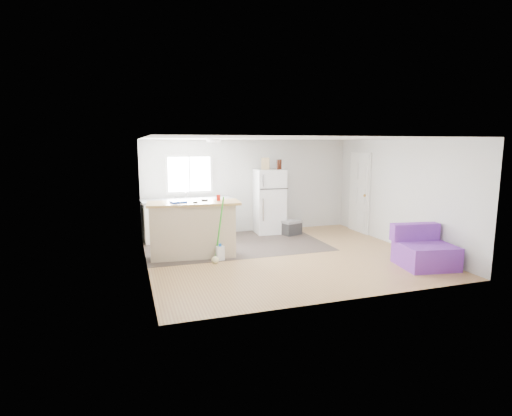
{
  "coord_description": "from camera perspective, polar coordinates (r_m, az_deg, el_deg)",
  "views": [
    {
      "loc": [
        -3.06,
        -7.43,
        2.29
      ],
      "look_at": [
        -0.4,
        0.7,
        0.91
      ],
      "focal_mm": 28.0,
      "sensor_mm": 36.0,
      "label": 1
    }
  ],
  "objects": [
    {
      "name": "bottle_right",
      "position": [
        10.32,
        3.49,
        6.24
      ],
      "size": [
        0.08,
        0.08,
        0.25
      ],
      "primitive_type": "cylinder",
      "rotation": [
        0.0,
        0.0,
        -0.11
      ],
      "color": "#38150A",
      "rests_on": "refrigerator"
    },
    {
      "name": "cooler",
      "position": [
        10.21,
        5.11,
        -2.78
      ],
      "size": [
        0.56,
        0.47,
        0.37
      ],
      "rotation": [
        0.0,
        0.0,
        0.33
      ],
      "color": "#2C2C2E",
      "rests_on": "floor"
    },
    {
      "name": "cardboard_box",
      "position": [
        10.15,
        1.35,
        6.35
      ],
      "size": [
        0.22,
        0.17,
        0.3
      ],
      "primitive_type": "cube",
      "rotation": [
        0.0,
        0.0,
        -0.42
      ],
      "color": "#A1885C",
      "rests_on": "refrigerator"
    },
    {
      "name": "red_cup",
      "position": [
        8.26,
        -5.39,
        1.48
      ],
      "size": [
        0.09,
        0.09,
        0.12
      ],
      "primitive_type": "cylinder",
      "rotation": [
        0.0,
        0.0,
        0.09
      ],
      "color": "red",
      "rests_on": "peninsula"
    },
    {
      "name": "kitchen_cabinets",
      "position": [
        9.86,
        -9.67,
        -1.47
      ],
      "size": [
        2.23,
        0.84,
        1.27
      ],
      "rotation": [
        0.0,
        0.0,
        0.08
      ],
      "color": "white",
      "rests_on": "floor"
    },
    {
      "name": "interior_door",
      "position": [
        10.75,
        14.55,
        2.05
      ],
      "size": [
        0.11,
        0.92,
        2.1
      ],
      "color": "white",
      "rests_on": "right_wall"
    },
    {
      "name": "purple_seat",
      "position": [
        8.21,
        22.85,
        -5.75
      ],
      "size": [
        1.07,
        1.03,
        0.77
      ],
      "rotation": [
        0.0,
        0.0,
        -0.16
      ],
      "color": "purple",
      "rests_on": "floor"
    },
    {
      "name": "tool_a",
      "position": [
        8.27,
        -7.36,
        1.13
      ],
      "size": [
        0.15,
        0.07,
        0.03
      ],
      "primitive_type": "cube",
      "rotation": [
        0.0,
        0.0,
        -0.18
      ],
      "color": "black",
      "rests_on": "peninsula"
    },
    {
      "name": "peninsula",
      "position": [
        8.24,
        -9.0,
        -3.0
      ],
      "size": [
        1.91,
        0.89,
        1.13
      ],
      "rotation": [
        0.0,
        0.0,
        -0.1
      ],
      "color": "tan",
      "rests_on": "floor"
    },
    {
      "name": "refrigerator",
      "position": [
        10.29,
        1.92,
        0.94
      ],
      "size": [
        0.76,
        0.73,
        1.65
      ],
      "rotation": [
        0.0,
        0.0,
        -0.06
      ],
      "color": "white",
      "rests_on": "floor"
    },
    {
      "name": "mop",
      "position": [
        7.84,
        -5.67,
        -6.14
      ],
      "size": [
        0.27,
        0.36,
        1.31
      ],
      "rotation": [
        0.0,
        0.0,
        0.35
      ],
      "color": "green",
      "rests_on": "floor"
    },
    {
      "name": "cleaner_jug",
      "position": [
        8.01,
        -5.13,
        -6.42
      ],
      "size": [
        0.17,
        0.13,
        0.34
      ],
      "rotation": [
        0.0,
        0.0,
        0.13
      ],
      "color": "white",
      "rests_on": "floor"
    },
    {
      "name": "room",
      "position": [
        8.11,
        4.2,
        1.37
      ],
      "size": [
        5.51,
        5.01,
        2.41
      ],
      "color": "#93643D",
      "rests_on": "ground"
    },
    {
      "name": "ceiling_fixture",
      "position": [
        8.83,
        -6.07,
        9.54
      ],
      "size": [
        0.3,
        0.3,
        0.07
      ],
      "primitive_type": "cylinder",
      "color": "white",
      "rests_on": "ceiling"
    },
    {
      "name": "vinyl_zone",
      "position": [
        9.27,
        -3.01,
        -5.16
      ],
      "size": [
        4.05,
        2.5,
        0.0
      ],
      "primitive_type": "cube",
      "color": "#352C27",
      "rests_on": "floor"
    },
    {
      "name": "tool_b",
      "position": [
        8.01,
        -8.66,
        0.83
      ],
      "size": [
        0.11,
        0.07,
        0.03
      ],
      "primitive_type": "cube",
      "rotation": [
        0.0,
        0.0,
        0.33
      ],
      "color": "black",
      "rests_on": "peninsula"
    },
    {
      "name": "blue_tray",
      "position": [
        8.08,
        -11.01,
        0.87
      ],
      "size": [
        0.34,
        0.28,
        0.04
      ],
      "primitive_type": "cube",
      "rotation": [
        0.0,
        0.0,
        0.24
      ],
      "color": "blue",
      "rests_on": "peninsula"
    },
    {
      "name": "bottle_left",
      "position": [
        10.23,
        3.19,
        6.22
      ],
      "size": [
        0.09,
        0.09,
        0.25
      ],
      "primitive_type": "cylinder",
      "rotation": [
        0.0,
        0.0,
        0.27
      ],
      "color": "#38150A",
      "rests_on": "refrigerator"
    },
    {
      "name": "window",
      "position": [
        10.06,
        -9.5,
        4.79
      ],
      "size": [
        1.18,
        0.06,
        0.98
      ],
      "color": "white",
      "rests_on": "back_wall"
    }
  ]
}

